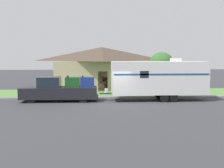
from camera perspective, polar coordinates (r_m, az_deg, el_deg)
ground_plane at (r=24.00m, az=0.76°, el=-3.76°), size 120.00×120.00×0.00m
curb_strip at (r=27.69m, az=0.17°, el=-2.41°), size 80.00×0.30×0.14m
lawn_strip at (r=31.31m, az=-0.27°, el=-1.62°), size 80.00×7.00×0.03m
house_across_street at (r=36.47m, az=-1.89°, el=3.18°), size 11.10×8.18×4.73m
pickup_truck at (r=25.93m, az=-9.62°, el=-1.10°), size 6.32×2.05×2.09m
travel_trailer at (r=26.29m, az=8.58°, el=1.14°), size 8.89×2.33×3.54m
mailbox at (r=28.51m, az=-4.21°, el=-0.37°), size 0.48×0.20×1.26m
tree_in_yard at (r=31.48m, az=9.04°, el=3.45°), size 2.56×2.56×4.10m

